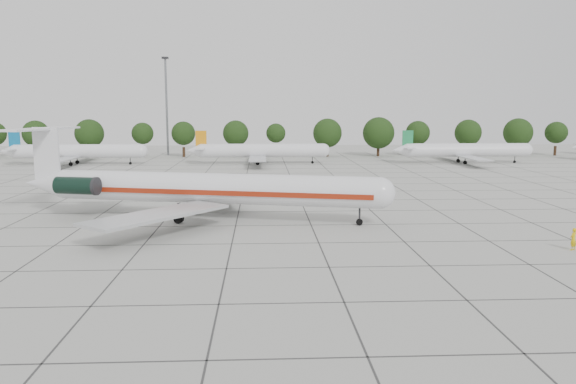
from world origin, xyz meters
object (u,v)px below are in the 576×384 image
at_px(main_airliner, 192,187).
at_px(ground_crew, 573,239).
at_px(bg_airliner_c, 261,151).
at_px(bg_airliner_d, 466,150).
at_px(floodlight_mast, 166,100).
at_px(bg_airliner_b, 77,152).

distance_m(main_airliner, ground_crew, 38.36).
height_order(bg_airliner_c, bg_airliner_d, same).
relative_size(ground_crew, bg_airliner_d, 0.07).
bearing_deg(bg_airliner_c, floodlight_mast, 133.91).
relative_size(bg_airliner_c, floodlight_mast, 1.11).
relative_size(ground_crew, bg_airliner_b, 0.07).
xyz_separation_m(bg_airliner_b, bg_airliner_c, (40.20, 0.12, 0.00)).
bearing_deg(bg_airliner_b, bg_airliner_d, -0.39).
bearing_deg(ground_crew, main_airliner, -57.49).
bearing_deg(floodlight_mast, main_airliner, -79.03).
relative_size(bg_airliner_b, floodlight_mast, 1.11).
relative_size(main_airliner, floodlight_mast, 1.67).
distance_m(bg_airliner_b, bg_airliner_d, 86.06).
bearing_deg(floodlight_mast, bg_airliner_c, -46.09).
bearing_deg(ground_crew, floodlight_mast, -96.64).
distance_m(ground_crew, bg_airliner_b, 102.96).
bearing_deg(ground_crew, bg_airliner_d, -136.85).
distance_m(bg_airliner_d, floodlight_mast, 76.26).
xyz_separation_m(main_airliner, bg_airliner_b, (-32.49, 62.12, -0.66)).
xyz_separation_m(ground_crew, bg_airliner_d, (18.67, 77.23, 1.93)).
height_order(main_airliner, bg_airliner_d, main_airliner).
relative_size(bg_airliner_c, bg_airliner_d, 1.00).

